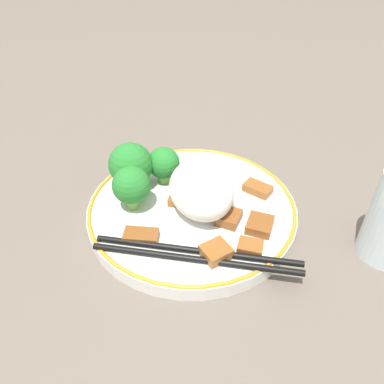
% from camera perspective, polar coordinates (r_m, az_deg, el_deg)
% --- Properties ---
extents(ground_plane, '(3.00, 3.00, 0.00)m').
position_cam_1_polar(ground_plane, '(0.48, -0.00, -3.52)').
color(ground_plane, '#665B51').
extents(plate, '(0.26, 0.26, 0.02)m').
position_cam_1_polar(plate, '(0.47, -0.00, -2.55)').
color(plate, white).
rests_on(plate, ground_plane).
extents(rice_mound, '(0.10, 0.07, 0.06)m').
position_cam_1_polar(rice_mound, '(0.44, 1.38, 0.38)').
color(rice_mound, white).
rests_on(rice_mound, plate).
extents(broccoli_back_left, '(0.04, 0.04, 0.05)m').
position_cam_1_polar(broccoli_back_left, '(0.49, -4.33, 4.31)').
color(broccoli_back_left, '#72AD4C').
rests_on(broccoli_back_left, plate).
extents(broccoli_back_center, '(0.06, 0.06, 0.06)m').
position_cam_1_polar(broccoli_back_center, '(0.48, -9.31, 4.07)').
color(broccoli_back_center, '#72AD4C').
rests_on(broccoli_back_center, plate).
extents(broccoli_back_right, '(0.05, 0.05, 0.06)m').
position_cam_1_polar(broccoli_back_right, '(0.45, -9.25, 0.95)').
color(broccoli_back_right, '#72AD4C').
rests_on(broccoli_back_right, plate).
extents(meat_near_front, '(0.03, 0.04, 0.01)m').
position_cam_1_polar(meat_near_front, '(0.42, -7.78, -6.66)').
color(meat_near_front, brown).
rests_on(meat_near_front, plate).
extents(meat_near_left, '(0.04, 0.04, 0.01)m').
position_cam_1_polar(meat_near_left, '(0.44, 10.28, -4.95)').
color(meat_near_left, brown).
rests_on(meat_near_left, plate).
extents(meat_near_right, '(0.03, 0.04, 0.01)m').
position_cam_1_polar(meat_near_right, '(0.40, 3.34, -9.19)').
color(meat_near_right, brown).
rests_on(meat_near_right, plate).
extents(meat_near_back, '(0.04, 0.03, 0.01)m').
position_cam_1_polar(meat_near_back, '(0.47, -2.16, -0.77)').
color(meat_near_back, brown).
rests_on(meat_near_back, plate).
extents(meat_on_rice_edge, '(0.04, 0.04, 0.01)m').
position_cam_1_polar(meat_on_rice_edge, '(0.44, 5.64, -3.91)').
color(meat_on_rice_edge, brown).
rests_on(meat_on_rice_edge, plate).
extents(meat_mid_left, '(0.04, 0.04, 0.01)m').
position_cam_1_polar(meat_mid_left, '(0.49, 9.86, 0.68)').
color(meat_mid_left, brown).
rests_on(meat_mid_left, plate).
extents(meat_mid_right, '(0.03, 0.03, 0.01)m').
position_cam_1_polar(meat_mid_right, '(0.42, 8.86, -8.24)').
color(meat_mid_right, brown).
rests_on(meat_mid_right, plate).
extents(chopsticks, '(0.12, 0.21, 0.01)m').
position_cam_1_polar(chopsticks, '(0.40, 0.68, -9.57)').
color(chopsticks, black).
rests_on(chopsticks, plate).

